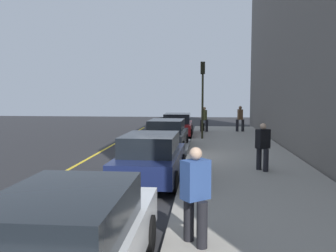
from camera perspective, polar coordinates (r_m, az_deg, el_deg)
name	(u,v)px	position (r m, az deg, el deg)	size (l,w,h in m)	color
ground_plane	(164,158)	(15.69, -0.64, -5.03)	(56.00, 56.00, 0.00)	#28282B
sidewalk	(241,157)	(15.67, 11.49, -4.86)	(28.00, 4.60, 0.15)	#A39E93
lane_stripe_centre	(92,156)	(16.35, -11.90, -4.71)	(28.00, 0.14, 0.01)	gold
snow_bank_curb	(184,146)	(18.37, 2.49, -3.20)	(4.22, 0.56, 0.22)	white
parked_car_white	(70,242)	(5.27, -15.28, -17.30)	(4.61, 1.93, 1.51)	black
parked_car_navy	(151,157)	(11.41, -2.69, -4.98)	(4.55, 1.96, 1.51)	black
parked_car_charcoal	(167,135)	(17.67, -0.17, -1.41)	(4.32, 1.97, 1.51)	black
parked_car_red	(178,125)	(23.26, 1.51, 0.15)	(4.53, 1.95, 1.51)	black
pedestrian_black_coat	(263,145)	(12.64, 14.75, -2.98)	(0.49, 0.52, 1.62)	black
pedestrian_brown_coat	(240,118)	(25.65, 11.34, 1.27)	(0.50, 0.58, 1.77)	black
pedestrian_blue_coat	(195,193)	(6.31, 4.36, -10.50)	(0.51, 0.54, 1.70)	black
pedestrian_olive_coat	(204,118)	(25.20, 5.74, 1.21)	(0.53, 0.55, 1.72)	black
traffic_light_pole	(203,87)	(21.11, 5.50, 6.15)	(0.35, 0.26, 4.46)	#2D2D19
rolling_suitcase	(203,127)	(25.77, 5.57, -0.14)	(0.34, 0.22, 0.90)	black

